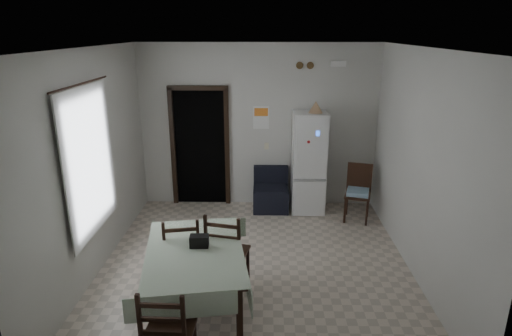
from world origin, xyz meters
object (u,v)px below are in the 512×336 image
(navy_seat, at_px, (271,190))
(dining_chair_far_right, at_px, (228,251))
(dining_chair_near_head, at_px, (169,331))
(dining_table, at_px, (196,284))
(dining_chair_far_left, at_px, (182,254))
(corner_chair, at_px, (358,194))
(fridge, at_px, (309,163))

(navy_seat, height_order, dining_chair_far_right, dining_chair_far_right)
(navy_seat, height_order, dining_chair_near_head, dining_chair_near_head)
(navy_seat, relative_size, dining_table, 0.48)
(dining_table, bearing_deg, dining_chair_far_right, 48.97)
(dining_table, bearing_deg, dining_chair_far_left, 107.51)
(corner_chair, xyz_separation_m, dining_chair_far_right, (-2.00, -2.11, 0.06))
(dining_chair_near_head, bearing_deg, dining_chair_far_left, -82.39)
(dining_chair_far_left, relative_size, dining_chair_near_head, 1.02)
(dining_chair_far_left, relative_size, dining_chair_far_right, 0.96)
(corner_chair, distance_m, dining_table, 3.49)
(dining_chair_far_left, bearing_deg, corner_chair, -150.58)
(corner_chair, bearing_deg, dining_chair_far_left, -124.47)
(navy_seat, xyz_separation_m, dining_chair_far_left, (-1.10, -2.57, 0.14))
(dining_table, distance_m, dining_chair_far_right, 0.61)
(fridge, xyz_separation_m, dining_table, (-1.52, -3.03, -0.48))
(dining_table, xyz_separation_m, dining_chair_far_left, (-0.23, 0.46, 0.11))
(fridge, bearing_deg, dining_chair_near_head, -112.87)
(fridge, distance_m, corner_chair, 0.99)
(dining_chair_far_right, distance_m, dining_chair_near_head, 1.48)
(dining_chair_near_head, bearing_deg, dining_table, -94.21)
(dining_chair_far_left, height_order, dining_chair_far_right, dining_chair_far_right)
(navy_seat, bearing_deg, dining_chair_near_head, -104.29)
(fridge, bearing_deg, dining_chair_far_right, -116.13)
(corner_chair, bearing_deg, dining_chair_near_head, -109.03)
(fridge, xyz_separation_m, dining_chair_far_right, (-1.21, -2.52, -0.35))
(fridge, bearing_deg, dining_table, -117.19)
(corner_chair, relative_size, dining_chair_far_right, 0.88)
(dining_chair_far_right, bearing_deg, dining_table, 70.69)
(dining_chair_far_left, bearing_deg, fridge, -135.06)
(dining_chair_near_head, bearing_deg, navy_seat, -101.70)
(fridge, distance_m, dining_table, 3.42)
(fridge, relative_size, corner_chair, 1.86)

